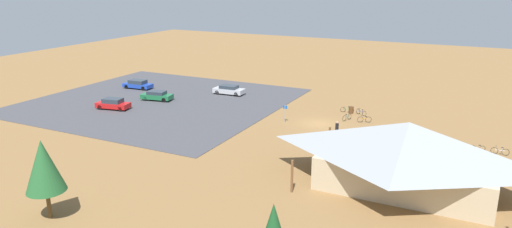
% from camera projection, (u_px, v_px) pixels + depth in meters
% --- Properties ---
extents(ground, '(160.00, 160.00, 0.00)m').
position_uv_depth(ground, '(319.00, 124.00, 55.63)').
color(ground, olive).
rests_on(ground, ground).
extents(parking_lot_asphalt, '(33.65, 32.31, 0.05)m').
position_uv_depth(parking_lot_asphalt, '(160.00, 101.00, 65.99)').
color(parking_lot_asphalt, '#424247').
rests_on(parking_lot_asphalt, ground).
extents(bike_pavilion, '(16.39, 10.03, 5.71)m').
position_uv_depth(bike_pavilion, '(407.00, 152.00, 37.70)').
color(bike_pavilion, '#C6B28E').
rests_on(bike_pavilion, ground).
extents(trash_bin, '(0.60, 0.60, 0.90)m').
position_uv_depth(trash_bin, '(351.00, 110.00, 59.90)').
color(trash_bin, brown).
rests_on(trash_bin, ground).
extents(lot_sign, '(0.56, 0.08, 2.20)m').
position_uv_depth(lot_sign, '(285.00, 111.00, 55.85)').
color(lot_sign, '#99999E').
rests_on(lot_sign, ground).
extents(pine_far_east, '(2.78, 2.78, 5.95)m').
position_uv_depth(pine_far_east, '(44.00, 166.00, 32.72)').
color(pine_far_east, brown).
rests_on(pine_far_east, ground).
extents(bicycle_green_by_bin, '(1.70, 0.54, 0.77)m').
position_uv_depth(bicycle_green_by_bin, '(347.00, 110.00, 60.38)').
color(bicycle_green_by_bin, black).
rests_on(bicycle_green_by_bin, ground).
extents(bicycle_yellow_lone_east, '(0.95, 1.51, 0.77)m').
position_uv_depth(bicycle_yellow_lone_east, '(494.00, 164.00, 42.81)').
color(bicycle_yellow_lone_east, black).
rests_on(bicycle_yellow_lone_east, ground).
extents(bicycle_teal_yard_center, '(0.69, 1.68, 0.89)m').
position_uv_depth(bicycle_teal_yard_center, '(347.00, 117.00, 56.93)').
color(bicycle_teal_yard_center, black).
rests_on(bicycle_teal_yard_center, ground).
extents(bicycle_blue_yard_right, '(1.50, 0.92, 0.78)m').
position_uv_depth(bicycle_blue_yard_right, '(361.00, 112.00, 59.14)').
color(bicycle_blue_yard_right, black).
rests_on(bicycle_blue_yard_right, ground).
extents(bicycle_silver_yard_front, '(1.40, 0.98, 0.77)m').
position_uv_depth(bicycle_silver_yard_front, '(477.00, 149.00, 46.44)').
color(bicycle_silver_yard_front, black).
rests_on(bicycle_silver_yard_front, ground).
extents(bicycle_orange_near_sign, '(1.54, 0.79, 0.89)m').
position_uv_depth(bicycle_orange_near_sign, '(364.00, 119.00, 56.10)').
color(bicycle_orange_near_sign, black).
rests_on(bicycle_orange_near_sign, ground).
extents(bicycle_black_trailside, '(0.48, 1.70, 0.75)m').
position_uv_depth(bicycle_black_trailside, '(466.00, 159.00, 43.77)').
color(bicycle_black_trailside, black).
rests_on(bicycle_black_trailside, ground).
extents(bicycle_white_yard_left, '(1.67, 0.48, 0.86)m').
position_uv_depth(bicycle_white_yard_left, '(500.00, 151.00, 45.83)').
color(bicycle_white_yard_left, black).
rests_on(bicycle_white_yard_left, ground).
extents(bicycle_purple_back_row, '(0.70, 1.58, 0.85)m').
position_uv_depth(bicycle_purple_back_row, '(442.00, 155.00, 44.79)').
color(bicycle_purple_back_row, black).
rests_on(bicycle_purple_back_row, ground).
extents(car_green_by_curb, '(4.65, 2.55, 1.32)m').
position_uv_depth(car_green_by_curb, '(157.00, 96.00, 66.15)').
color(car_green_by_curb, '#1E6B3D').
rests_on(car_green_by_curb, parking_lot_asphalt).
extents(car_red_near_entry, '(4.66, 2.52, 1.45)m').
position_uv_depth(car_red_near_entry, '(113.00, 104.00, 61.61)').
color(car_red_near_entry, red).
rests_on(car_red_near_entry, parking_lot_asphalt).
extents(car_silver_mid_lot, '(4.71, 2.08, 1.37)m').
position_uv_depth(car_silver_mid_lot, '(229.00, 90.00, 69.50)').
color(car_silver_mid_lot, '#BCBCC1').
rests_on(car_silver_mid_lot, parking_lot_asphalt).
extents(car_blue_inner_stall, '(4.76, 2.12, 1.37)m').
position_uv_depth(car_blue_inner_stall, '(138.00, 84.00, 73.16)').
color(car_blue_inner_stall, '#1E42B2').
rests_on(car_blue_inner_stall, parking_lot_asphalt).
extents(visitor_crossing_yard, '(0.36, 0.36, 1.71)m').
position_uv_depth(visitor_crossing_yard, '(411.00, 138.00, 47.93)').
color(visitor_crossing_yard, '#2D3347').
rests_on(visitor_crossing_yard, ground).
extents(visitor_by_pavilion, '(0.40, 0.39, 1.65)m').
position_uv_depth(visitor_by_pavilion, '(337.00, 128.00, 51.22)').
color(visitor_by_pavilion, '#2D3347').
rests_on(visitor_by_pavilion, ground).
extents(visitor_at_bikes, '(0.37, 0.36, 1.74)m').
position_uv_depth(visitor_at_bikes, '(328.00, 141.00, 47.07)').
color(visitor_at_bikes, '#2D3347').
rests_on(visitor_at_bikes, ground).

